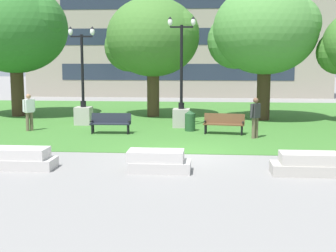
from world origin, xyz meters
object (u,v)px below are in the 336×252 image
at_px(concrete_block_center, 23,159).
at_px(trash_bin, 190,121).
at_px(park_bench_near_left, 224,122).
at_px(person_bystander_far_lawn, 255,115).
at_px(lamp_post_center, 181,105).
at_px(concrete_block_right, 305,164).
at_px(lamp_post_right, 83,105).
at_px(park_bench_near_right, 111,122).
at_px(concrete_block_left, 158,161).
at_px(person_bystander_near_lawn, 29,110).

bearing_deg(concrete_block_center, trash_bin, 58.44).
xyz_separation_m(park_bench_near_left, person_bystander_far_lawn, (1.26, -1.01, 0.44)).
bearing_deg(lamp_post_center, concrete_block_right, -65.44).
distance_m(lamp_post_right, person_bystander_far_lawn, 8.94).
bearing_deg(trash_bin, lamp_post_right, 163.20).
bearing_deg(park_bench_near_right, person_bystander_far_lawn, -6.84).
distance_m(concrete_block_center, person_bystander_far_lawn, 9.75).
bearing_deg(concrete_block_left, person_bystander_far_lawn, 60.58).
bearing_deg(person_bystander_far_lawn, concrete_block_right, -81.97).
bearing_deg(concrete_block_center, concrete_block_left, -0.54).
xyz_separation_m(concrete_block_right, park_bench_near_right, (-7.17, 6.84, 0.23)).
bearing_deg(lamp_post_center, person_bystander_far_lawn, -42.08).
xyz_separation_m(park_bench_near_right, lamp_post_right, (-1.95, 2.66, 0.48)).
xyz_separation_m(park_bench_near_left, trash_bin, (-1.53, 0.75, -0.04)).
bearing_deg(park_bench_near_right, lamp_post_right, 126.29).
height_order(park_bench_near_right, lamp_post_center, lamp_post_center).
distance_m(concrete_block_left, lamp_post_center, 9.09).
height_order(concrete_block_right, lamp_post_center, lamp_post_center).
height_order(concrete_block_center, lamp_post_right, lamp_post_right).
height_order(lamp_post_center, person_bystander_far_lawn, lamp_post_center).
height_order(concrete_block_center, trash_bin, trash_bin).
relative_size(person_bystander_near_lawn, person_bystander_far_lawn, 1.00).
bearing_deg(lamp_post_right, park_bench_near_right, -53.71).
xyz_separation_m(concrete_block_center, concrete_block_left, (4.16, -0.04, 0.00)).
relative_size(lamp_post_right, trash_bin, 5.11).
bearing_deg(concrete_block_left, concrete_block_center, 179.46).
bearing_deg(lamp_post_center, lamp_post_right, 174.72).
distance_m(concrete_block_left, concrete_block_right, 4.30).
distance_m(lamp_post_right, lamp_post_center, 5.01).
bearing_deg(park_bench_near_right, person_bystander_near_lawn, 173.76).
xyz_separation_m(trash_bin, person_bystander_far_lawn, (2.80, -1.76, 0.48)).
height_order(park_bench_near_right, lamp_post_right, lamp_post_right).
height_order(concrete_block_right, park_bench_near_right, park_bench_near_right).
bearing_deg(concrete_block_right, concrete_block_center, 179.86).
bearing_deg(person_bystander_near_lawn, concrete_block_right, -33.27).
xyz_separation_m(lamp_post_right, person_bystander_near_lawn, (-1.96, -2.23, -0.04)).
relative_size(lamp_post_right, person_bystander_near_lawn, 2.87).
bearing_deg(person_bystander_near_lawn, lamp_post_center, 14.29).
xyz_separation_m(concrete_block_left, person_bystander_near_lawn, (-6.78, 7.29, 0.68)).
xyz_separation_m(concrete_block_left, park_bench_near_right, (-2.87, 6.86, 0.23)).
xyz_separation_m(park_bench_near_left, lamp_post_center, (-2.01, 1.94, 0.55)).
height_order(person_bystander_near_lawn, person_bystander_far_lawn, same).
relative_size(park_bench_near_right, person_bystander_far_lawn, 1.06).
distance_m(park_bench_near_left, lamp_post_center, 2.85).
bearing_deg(concrete_block_center, park_bench_near_right, 79.23).
height_order(concrete_block_center, park_bench_near_left, park_bench_near_left).
distance_m(park_bench_near_right, lamp_post_right, 3.33).
bearing_deg(person_bystander_far_lawn, lamp_post_right, 157.54).
distance_m(concrete_block_center, concrete_block_left, 4.16).
bearing_deg(concrete_block_center, person_bystander_far_lawn, 38.57).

